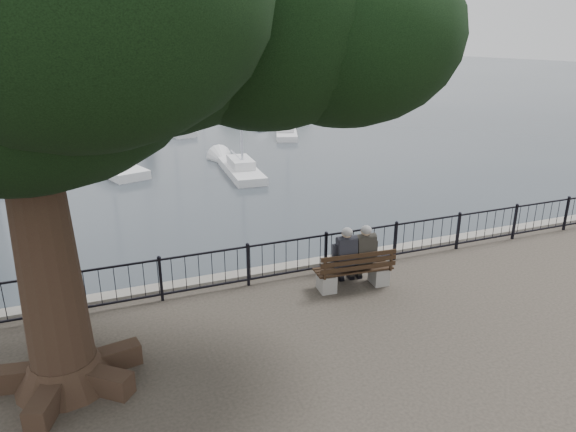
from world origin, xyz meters
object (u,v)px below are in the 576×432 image
bench (354,274)px  tree (73,2)px  person_right (362,257)px  person_left (344,259)px  lion_monument (141,81)px

bench → tree: size_ratio=0.17×
bench → person_right: person_right is taller
person_left → lion_monument: lion_monument is taller
person_right → person_left: bearing=175.1°
person_right → tree: (-5.57, -1.25, 5.28)m
bench → person_right: bearing=19.4°
bench → person_left: bearing=150.7°
person_left → person_right: bearing=-4.9°
tree → person_right: bearing=12.7°
bench → lion_monument: bearing=89.1°
bench → person_left: (-0.22, 0.12, 0.37)m
person_left → tree: (-5.11, -1.29, 5.28)m
person_right → lion_monument: bearing=89.4°
person_left → person_right: same height
person_right → bench: bearing=-160.6°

